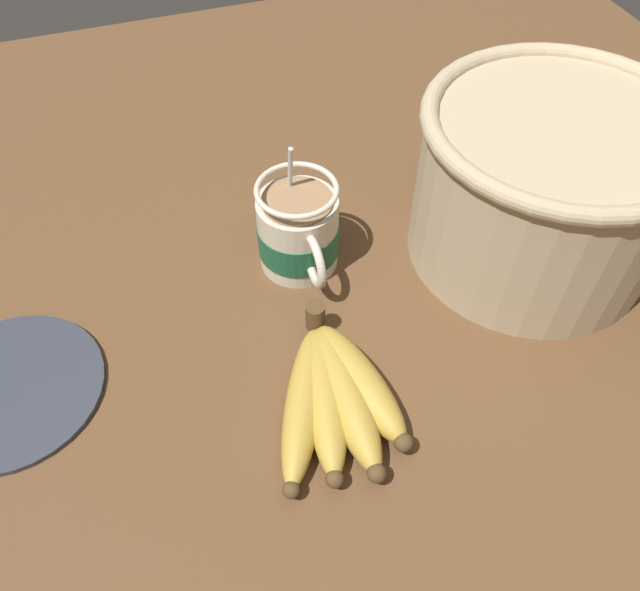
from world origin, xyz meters
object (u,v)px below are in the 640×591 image
Objects in this scene: coffee_mug at (299,232)px; woven_basket at (545,184)px; banana_bunch at (335,394)px; small_plate at (11,386)px.

woven_basket reaches higher than coffee_mug.
banana_bunch is at bearing -7.87° from coffee_mug.
small_plate is (6.73, -31.25, -4.22)cm from coffee_mug.
small_plate is (-11.90, -28.67, -1.56)cm from banana_bunch.
small_plate is (0.34, -56.23, -9.02)cm from woven_basket.
coffee_mug is 0.76× the size of banana_bunch.
woven_basket reaches higher than small_plate.
woven_basket is at bearing 90.35° from small_plate.
woven_basket is (-12.24, 27.56, 7.46)cm from banana_bunch.
small_plate is at bearing -89.65° from woven_basket.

